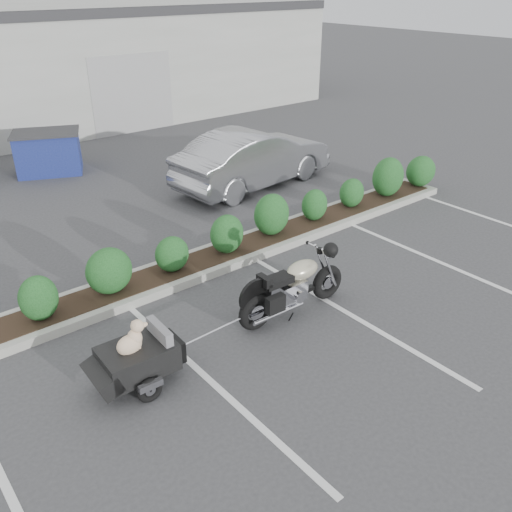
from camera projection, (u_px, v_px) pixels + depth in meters
ground at (267, 323)px, 8.61m from camera, size 90.00×90.00×0.00m
planter_kerb at (235, 252)px, 10.65m from camera, size 12.00×1.00×0.15m
motorcycle at (294, 287)px, 8.64m from camera, size 2.13×0.72×1.22m
pet_trailer at (137, 358)px, 7.14m from camera, size 1.70×0.95×1.01m
sedan at (253, 158)px, 13.94m from camera, size 4.57×2.00×1.46m
dumpster at (48, 152)px, 14.90m from camera, size 2.09×1.80×1.15m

